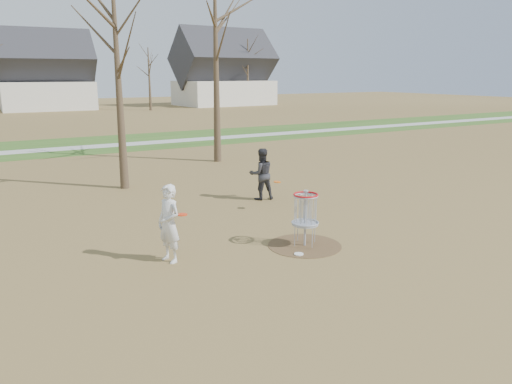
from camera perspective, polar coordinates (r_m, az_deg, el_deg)
ground at (r=12.31m, az=5.57°, el=-6.11°), size 160.00×160.00×0.00m
green_band at (r=31.40m, az=-17.50°, el=5.25°), size 160.00×8.00×0.01m
footpath at (r=30.43m, az=-17.07°, el=5.06°), size 160.00×1.50×0.01m
dirt_circle at (r=12.30m, az=5.57°, el=-6.09°), size 1.80×1.80×0.01m
player_standing at (r=11.16m, az=-9.92°, el=-3.57°), size 0.59×0.74×1.75m
player_throwing at (r=16.51m, az=0.62°, el=2.07°), size 0.95×0.81×1.71m
disc_grounded at (r=11.68m, az=4.91°, el=-7.07°), size 0.22×0.22×0.02m
discs_in_play at (r=13.06m, az=-1.87°, el=-0.32°), size 4.34×2.82×0.24m
disc_golf_basket at (r=12.03m, az=5.67°, el=-2.01°), size 0.64×0.64×1.35m
bare_trees at (r=45.99m, az=-20.10°, el=14.13°), size 52.62×44.98×9.00m
houses_row at (r=62.93m, az=-20.54°, el=12.00°), size 56.51×10.01×7.26m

